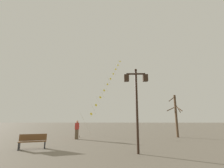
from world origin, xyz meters
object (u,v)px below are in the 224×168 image
object	(u,v)px
kite_flyer	(77,129)
bare_tree	(176,115)
kite_train	(107,86)
park_bench	(33,142)
twin_lantern_lamp_post	(136,93)

from	to	relation	value
kite_flyer	bare_tree	bearing A→B (deg)	-62.58
kite_train	kite_flyer	distance (m)	10.15
kite_train	bare_tree	bearing A→B (deg)	-38.40
park_bench	bare_tree	bearing A→B (deg)	9.70
twin_lantern_lamp_post	bare_tree	distance (m)	9.92
kite_flyer	twin_lantern_lamp_post	bearing A→B (deg)	-126.27
kite_train	park_bench	bearing A→B (deg)	-106.34
twin_lantern_lamp_post	kite_flyer	size ratio (longest dim) A/B	2.77
twin_lantern_lamp_post	park_bench	bearing A→B (deg)	168.59
twin_lantern_lamp_post	kite_flyer	bearing A→B (deg)	126.61
twin_lantern_lamp_post	bare_tree	bearing A→B (deg)	58.28
twin_lantern_lamp_post	park_bench	xyz separation A→B (m)	(-6.40, 1.29, -2.83)
bare_tree	park_bench	size ratio (longest dim) A/B	2.67
bare_tree	park_bench	world-z (taller)	bare_tree
twin_lantern_lamp_post	kite_train	size ratio (longest dim) A/B	0.37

